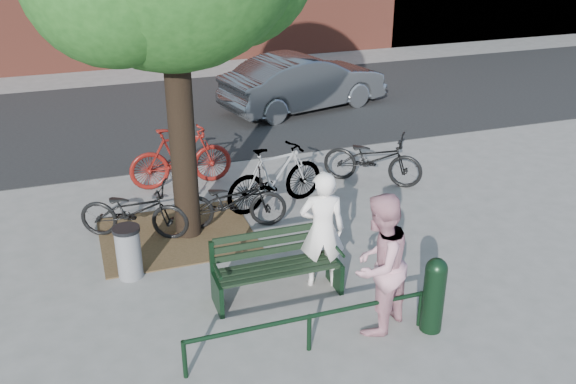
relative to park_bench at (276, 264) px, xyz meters
name	(u,v)px	position (x,y,z in m)	size (l,w,h in m)	color
ground	(278,297)	(0.00, -0.08, -0.48)	(90.00, 90.00, 0.00)	gray
dirt_pit	(177,235)	(-1.00, 2.12, -0.47)	(2.40, 2.00, 0.02)	brown
road	(172,116)	(0.00, 8.42, -0.47)	(40.00, 7.00, 0.01)	black
park_bench	(276,264)	(0.00, 0.00, 0.00)	(1.74, 0.54, 0.97)	black
guard_railing	(309,322)	(0.00, -1.28, -0.08)	(3.06, 0.06, 0.51)	black
person_left	(322,230)	(0.68, 0.04, 0.38)	(0.63, 0.41, 1.71)	white
person_right	(379,265)	(0.95, -1.13, 0.44)	(0.89, 0.70, 1.84)	#CC8C9A
bollard	(434,292)	(1.60, -1.40, 0.07)	(0.27, 0.27, 1.02)	black
litter_bin	(129,252)	(-1.84, 1.11, -0.08)	(0.39, 0.39, 0.79)	gray
bicycle_a	(134,211)	(-1.62, 2.30, -0.01)	(0.62, 1.77, 0.93)	black
bicycle_b	(181,157)	(-0.54, 4.09, 0.10)	(0.55, 1.93, 1.16)	#60120D
bicycle_c	(232,201)	(-0.07, 2.12, 0.00)	(0.63, 1.81, 0.95)	black
bicycle_d	(275,177)	(0.85, 2.63, 0.09)	(0.54, 1.90, 1.14)	gray
bicycle_e	(373,159)	(2.91, 3.02, 0.02)	(0.66, 1.90, 1.00)	black
parked_car	(304,82)	(3.34, 7.91, 0.23)	(1.51, 4.32, 1.42)	slate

